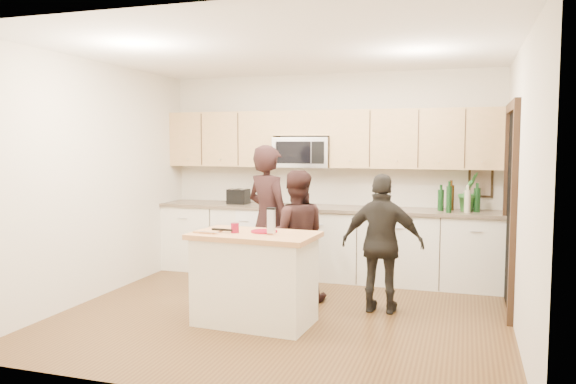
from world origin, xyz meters
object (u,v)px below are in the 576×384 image
(island, at_px, (255,278))
(woman_right, at_px, (382,243))
(woman_center, at_px, (295,235))
(toaster, at_px, (238,196))
(woman_left, at_px, (268,220))

(island, xyz_separation_m, woman_right, (1.14, 0.75, 0.27))
(woman_right, bearing_deg, woman_center, -8.82)
(toaster, relative_size, woman_center, 0.18)
(island, distance_m, toaster, 2.36)
(island, xyz_separation_m, woman_left, (-0.24, 1.08, 0.42))
(woman_right, bearing_deg, woman_left, -12.31)
(island, bearing_deg, woman_right, 37.01)
(island, height_order, woman_left, woman_left)
(island, bearing_deg, woman_left, 106.07)
(woman_left, relative_size, woman_center, 1.19)
(woman_left, distance_m, woman_right, 1.42)
(island, relative_size, woman_center, 0.84)
(woman_left, height_order, woman_center, woman_left)
(island, relative_size, toaster, 4.64)
(island, relative_size, woman_right, 0.85)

